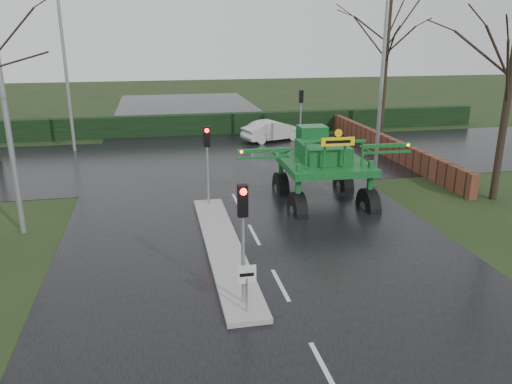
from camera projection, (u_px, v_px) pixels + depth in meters
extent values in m
plane|color=black|center=(280.00, 285.00, 14.91)|extent=(140.00, 140.00, 0.00)
cube|color=black|center=(230.00, 188.00, 24.24)|extent=(14.00, 80.00, 0.02)
cube|color=black|center=(214.00, 159.00, 29.84)|extent=(80.00, 12.00, 0.02)
cube|color=gray|center=(223.00, 246.00, 17.44)|extent=(1.20, 10.00, 0.16)
cube|color=black|center=(201.00, 124.00, 37.08)|extent=(44.00, 0.90, 1.50)
cube|color=#592D1E|center=(379.00, 142.00, 31.68)|extent=(0.40, 20.00, 1.20)
cylinder|color=gray|center=(247.00, 295.00, 13.07)|extent=(0.07, 0.07, 1.00)
cube|color=silver|center=(247.00, 274.00, 12.88)|extent=(0.50, 0.04, 0.50)
cube|color=black|center=(247.00, 275.00, 12.86)|extent=(0.38, 0.01, 0.10)
cylinder|color=gray|center=(243.00, 249.00, 13.20)|extent=(0.10, 0.10, 3.50)
cube|color=black|center=(243.00, 201.00, 12.79)|extent=(0.26, 0.22, 0.85)
sphere|color=#FF0C07|center=(243.00, 192.00, 12.58)|extent=(0.18, 0.18, 0.18)
cylinder|color=gray|center=(208.00, 168.00, 21.13)|extent=(0.10, 0.10, 3.50)
cube|color=black|center=(207.00, 137.00, 20.72)|extent=(0.26, 0.22, 0.85)
sphere|color=#FF0C07|center=(207.00, 131.00, 20.52)|extent=(0.18, 0.18, 0.18)
cylinder|color=gray|center=(301.00, 116.00, 34.29)|extent=(0.10, 0.10, 3.50)
cube|color=black|center=(301.00, 97.00, 33.88)|extent=(0.26, 0.22, 0.85)
sphere|color=#FF0C07|center=(301.00, 92.00, 33.92)|extent=(0.18, 0.18, 0.18)
cylinder|color=gray|center=(4.00, 99.00, 17.37)|extent=(0.20, 0.20, 10.00)
cylinder|color=gray|center=(382.00, 77.00, 26.22)|extent=(0.20, 0.20, 10.00)
cylinder|color=gray|center=(66.00, 71.00, 30.43)|extent=(0.20, 0.20, 10.00)
cylinder|color=black|center=(506.00, 111.00, 21.50)|extent=(0.32, 0.32, 8.00)
cylinder|color=black|center=(386.00, 66.00, 35.49)|extent=(0.32, 0.32, 10.00)
cylinder|color=black|center=(254.00, 184.00, 21.93)|extent=(0.52, 1.76, 1.75)
cylinder|color=#595B56|center=(254.00, 184.00, 21.93)|extent=(0.53, 0.62, 0.61)
cube|color=#0C4717|center=(254.00, 160.00, 21.59)|extent=(0.20, 0.20, 2.01)
cylinder|color=black|center=(323.00, 180.00, 22.46)|extent=(0.52, 1.76, 1.75)
cylinder|color=#595B56|center=(323.00, 180.00, 22.46)|extent=(0.53, 0.62, 0.61)
cube|color=#0C4717|center=(324.00, 157.00, 22.13)|extent=(0.20, 0.20, 2.01)
cylinder|color=black|center=(268.00, 207.00, 18.97)|extent=(0.52, 1.76, 1.75)
cylinder|color=#595B56|center=(268.00, 207.00, 18.97)|extent=(0.53, 0.62, 0.61)
cube|color=#0C4717|center=(269.00, 180.00, 18.64)|extent=(0.20, 0.20, 2.01)
cylinder|color=black|center=(347.00, 203.00, 19.51)|extent=(0.52, 1.76, 1.75)
cylinder|color=#595B56|center=(347.00, 203.00, 19.51)|extent=(0.53, 0.62, 0.61)
cube|color=#0C4717|center=(349.00, 176.00, 19.17)|extent=(0.20, 0.20, 2.01)
cube|color=#0C4717|center=(299.00, 154.00, 20.21)|extent=(3.77, 4.28, 0.31)
cube|color=#0C4717|center=(298.00, 141.00, 20.23)|extent=(1.99, 2.67, 0.79)
cube|color=#125024|center=(288.00, 126.00, 21.78)|extent=(1.34, 1.08, 1.14)
cube|color=#0C4717|center=(310.00, 129.00, 18.51)|extent=(2.63, 0.17, 0.10)
cube|color=#0C4717|center=(231.00, 139.00, 19.17)|extent=(2.28, 0.21, 0.16)
sphere|color=orange|center=(207.00, 140.00, 18.93)|extent=(0.12, 0.12, 0.12)
cube|color=#0C4717|center=(369.00, 134.00, 20.12)|extent=(2.28, 0.21, 0.16)
sphere|color=orange|center=(392.00, 134.00, 20.20)|extent=(0.12, 0.12, 0.12)
cube|color=yellow|center=(312.00, 128.00, 18.16)|extent=(1.40, 0.09, 0.35)
cube|color=black|center=(312.00, 128.00, 18.16)|extent=(1.05, 0.03, 0.12)
cylinder|color=yellow|center=(313.00, 119.00, 18.05)|extent=(0.32, 0.04, 0.31)
imported|color=silver|center=(273.00, 141.00, 34.95)|extent=(4.61, 2.82, 1.43)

